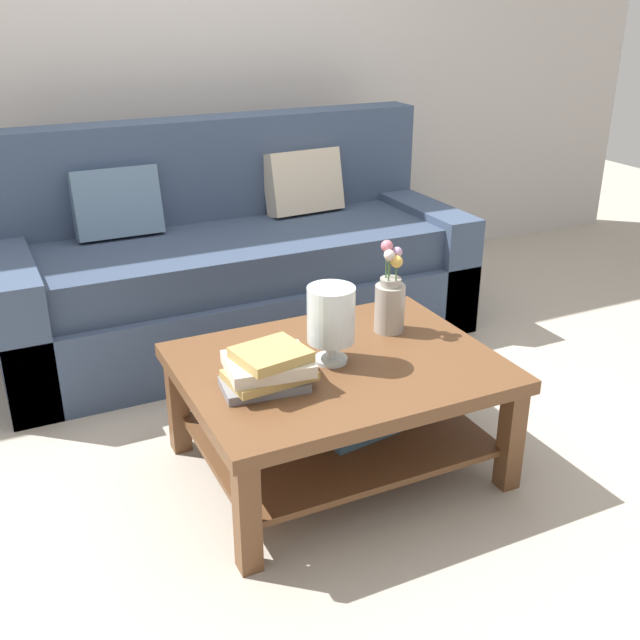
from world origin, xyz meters
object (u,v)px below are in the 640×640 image
object	(u,v)px
couch	(233,267)
glass_hurricane_vase	(331,317)
flower_pitcher	(390,300)
book_stack_main	(268,368)
coffee_table	(339,391)

from	to	relation	value
couch	glass_hurricane_vase	xyz separation A→B (m)	(-0.09, -1.28, 0.24)
flower_pitcher	book_stack_main	bearing A→B (deg)	-159.47
coffee_table	book_stack_main	bearing A→B (deg)	-167.11
book_stack_main	glass_hurricane_vase	world-z (taller)	glass_hurricane_vase
coffee_table	glass_hurricane_vase	size ratio (longest dim) A/B	3.93
couch	glass_hurricane_vase	distance (m)	1.31
couch	book_stack_main	world-z (taller)	couch
book_stack_main	coffee_table	bearing A→B (deg)	12.89
coffee_table	flower_pitcher	bearing A→B (deg)	27.53
coffee_table	book_stack_main	xyz separation A→B (m)	(-0.29, -0.07, 0.19)
coffee_table	flower_pitcher	xyz separation A→B (m)	(0.29, 0.15, 0.25)
coffee_table	glass_hurricane_vase	world-z (taller)	glass_hurricane_vase
glass_hurricane_vase	flower_pitcher	xyz separation A→B (m)	(0.32, 0.14, -0.04)
glass_hurricane_vase	couch	bearing A→B (deg)	85.94
couch	coffee_table	size ratio (longest dim) A/B	2.08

